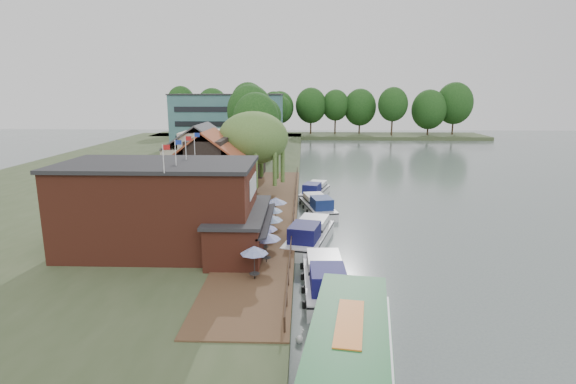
{
  "coord_description": "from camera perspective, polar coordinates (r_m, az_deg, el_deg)",
  "views": [
    {
      "loc": [
        -4.36,
        -35.84,
        13.72
      ],
      "look_at": [
        -6.0,
        12.0,
        3.0
      ],
      "focal_mm": 28.0,
      "sensor_mm": 36.0,
      "label": 1
    }
  ],
  "objects": [
    {
      "name": "umbrella_3",
      "position": [
        38.84,
        -2.42,
        -4.51
      ],
      "size": [
        2.43,
        2.43,
        2.38
      ],
      "primitive_type": null,
      "color": "navy",
      "rests_on": "quay_deck"
    },
    {
      "name": "umbrella_0",
      "position": [
        31.21,
        -4.29,
        -8.9
      ],
      "size": [
        1.95,
        1.95,
        2.38
      ],
      "primitive_type": null,
      "color": "navy",
      "rests_on": "quay_deck"
    },
    {
      "name": "cruiser_2",
      "position": [
        51.77,
        3.79,
        -1.48
      ],
      "size": [
        5.01,
        9.82,
        2.26
      ],
      "primitive_type": null,
      "rotation": [
        0.0,
        0.0,
        0.22
      ],
      "color": "silver",
      "rests_on": "ground"
    },
    {
      "name": "land_bank",
      "position": [
        76.49,
        -17.67,
        2.07
      ],
      "size": [
        50.0,
        140.0,
        1.0
      ],
      "primitive_type": "cube",
      "color": "#384728",
      "rests_on": "ground"
    },
    {
      "name": "pub",
      "position": [
        37.27,
        -13.09,
        -1.8
      ],
      "size": [
        20.0,
        11.0,
        7.3
      ],
      "primitive_type": null,
      "color": "maroon",
      "rests_on": "land_bank"
    },
    {
      "name": "bank_tree_5",
      "position": [
        130.47,
        -1.04,
        9.59
      ],
      "size": [
        6.78,
        6.78,
        11.62
      ],
      "primitive_type": null,
      "color": "#143811",
      "rests_on": "land_bank"
    },
    {
      "name": "bank_tree_0",
      "position": [
        76.83,
        -4.08,
        7.83
      ],
      "size": [
        7.83,
        7.83,
        12.69
      ],
      "primitive_type": null,
      "color": "#143811",
      "rests_on": "land_bank"
    },
    {
      "name": "umbrella_1",
      "position": [
        34.05,
        -2.79,
        -7.01
      ],
      "size": [
        2.27,
        2.27,
        2.38
      ],
      "primitive_type": null,
      "color": "#1B2896",
      "rests_on": "quay_deck"
    },
    {
      "name": "bank_tree_3",
      "position": [
        115.37,
        -5.05,
        10.0
      ],
      "size": [
        8.79,
        8.79,
        15.08
      ],
      "primitive_type": null,
      "color": "#143811",
      "rests_on": "land_bank"
    },
    {
      "name": "cruiser_1",
      "position": [
        40.9,
        2.73,
        -5.1
      ],
      "size": [
        5.68,
        10.95,
        2.56
      ],
      "primitive_type": null,
      "rotation": [
        0.0,
        0.0,
        -0.23
      ],
      "color": "white",
      "rests_on": "ground"
    },
    {
      "name": "cottage_c",
      "position": [
        70.03,
        -5.99,
        5.61
      ],
      "size": [
        7.6,
        7.6,
        8.5
      ],
      "primitive_type": null,
      "color": "black",
      "rests_on": "land_bank"
    },
    {
      "name": "quay_deck",
      "position": [
        47.7,
        -2.49,
        -2.79
      ],
      "size": [
        6.0,
        50.0,
        0.1
      ],
      "primitive_type": "cube",
      "color": "#47301E",
      "rests_on": "land_bank"
    },
    {
      "name": "bank_tree_1",
      "position": [
        85.59,
        -4.81,
        8.78
      ],
      "size": [
        8.6,
        8.6,
        14.09
      ],
      "primitive_type": null,
      "color": "#143811",
      "rests_on": "land_bank"
    },
    {
      "name": "umbrella_5",
      "position": [
        44.71,
        -1.58,
        -2.2
      ],
      "size": [
        2.32,
        2.32,
        2.38
      ],
      "primitive_type": null,
      "color": "navy",
      "rests_on": "quay_deck"
    },
    {
      "name": "cottage_a",
      "position": [
        51.66,
        -9.96,
        3.0
      ],
      "size": [
        8.6,
        7.6,
        8.5
      ],
      "primitive_type": null,
      "color": "black",
      "rests_on": "land_bank"
    },
    {
      "name": "cruiser_0",
      "position": [
        31.82,
        4.8,
        -10.51
      ],
      "size": [
        3.59,
        10.31,
        2.49
      ],
      "primitive_type": null,
      "rotation": [
        0.0,
        0.0,
        0.03
      ],
      "color": "white",
      "rests_on": "ground"
    },
    {
      "name": "willow",
      "position": [
        55.69,
        -4.4,
        4.84
      ],
      "size": [
        8.6,
        8.6,
        10.43
      ],
      "primitive_type": null,
      "color": "#476B2D",
      "rests_on": "land_bank"
    },
    {
      "name": "cottage_b",
      "position": [
        61.96,
        -10.81,
        4.54
      ],
      "size": [
        9.6,
        8.6,
        8.5
      ],
      "primitive_type": null,
      "color": "beige",
      "rests_on": "land_bank"
    },
    {
      "name": "quay_rail",
      "position": [
        47.93,
        0.78,
        -2.15
      ],
      "size": [
        0.2,
        49.0,
        1.0
      ],
      "primitive_type": null,
      "color": "black",
      "rests_on": "land_bank"
    },
    {
      "name": "bank_tree_4",
      "position": [
        121.57,
        -1.78,
        9.65
      ],
      "size": [
        6.99,
        6.99,
        12.84
      ],
      "primitive_type": null,
      "color": "#143811",
      "rests_on": "land_bank"
    },
    {
      "name": "swan",
      "position": [
        26.39,
        1.46,
        -18.15
      ],
      "size": [
        0.44,
        0.44,
        0.44
      ],
      "primitive_type": "sphere",
      "color": "white",
      "rests_on": "ground"
    },
    {
      "name": "tour_boat",
      "position": [
        21.96,
        7.58,
        -20.74
      ],
      "size": [
        6.59,
        15.86,
        3.36
      ],
      "primitive_type": null,
      "rotation": [
        0.0,
        0.0,
        -0.15
      ],
      "color": "silver",
      "rests_on": "ground"
    },
    {
      "name": "hotel_block",
      "position": [
        107.5,
        -7.58,
        9.01
      ],
      "size": [
        25.4,
        12.4,
        12.3
      ],
      "primitive_type": null,
      "color": "#38666B",
      "rests_on": "land_bank"
    },
    {
      "name": "bank_tree_2",
      "position": [
        95.02,
        -2.81,
        8.38
      ],
      "size": [
        6.44,
        6.44,
        11.43
      ],
      "primitive_type": null,
      "color": "#143811",
      "rests_on": "land_bank"
    },
    {
      "name": "umbrella_2",
      "position": [
        36.36,
        -3.1,
        -5.72
      ],
      "size": [
        2.26,
        2.26,
        2.38
      ],
      "primitive_type": null,
      "color": "#1C219B",
      "rests_on": "quay_deck"
    },
    {
      "name": "umbrella_4",
      "position": [
        41.69,
        -2.26,
        -3.3
      ],
      "size": [
        2.31,
        2.31,
        2.38
      ],
      "primitive_type": null,
      "color": "#194A8E",
      "rests_on": "quay_deck"
    },
    {
      "name": "ground",
      "position": [
        38.62,
        8.41,
        -8.33
      ],
      "size": [
        260.0,
        260.0,
        0.0
      ],
      "primitive_type": "plane",
      "color": "#515D5D",
      "rests_on": "ground"
    },
    {
      "name": "cruiser_3",
      "position": [
        59.81,
        3.44,
        0.39
      ],
      "size": [
        5.14,
        9.39,
        2.13
      ],
      "primitive_type": null,
      "rotation": [
        0.0,
        0.0,
        -0.27
      ],
      "color": "silver",
      "rests_on": "ground"
    }
  ]
}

